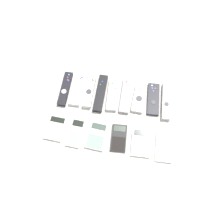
{
  "coord_description": "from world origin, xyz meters",
  "views": [
    {
      "loc": [
        0.06,
        -0.39,
        1.01
      ],
      "look_at": [
        0.0,
        0.03,
        0.01
      ],
      "focal_mm": 35.0,
      "sensor_mm": 36.0,
      "label": 1
    }
  ],
  "objects_px": {
    "remote_1": "(77,90)",
    "calculator_2": "(97,136)",
    "remote_3": "(101,93)",
    "remote_8": "(166,101)",
    "remote_4": "(113,95)",
    "calculator_0": "(55,128)",
    "remote_2": "(89,91)",
    "remote_7": "(153,99)",
    "calculator_4": "(141,143)",
    "remote_0": "(65,89)",
    "remote_6": "(139,99)",
    "calculator_1": "(76,133)",
    "calculator_3": "(119,138)",
    "calculator_5": "(164,146)",
    "remote_5": "(126,95)"
  },
  "relations": [
    {
      "from": "remote_1",
      "to": "calculator_2",
      "type": "bearing_deg",
      "value": -58.68
    },
    {
      "from": "remote_3",
      "to": "remote_8",
      "type": "relative_size",
      "value": 1.03
    },
    {
      "from": "remote_4",
      "to": "calculator_0",
      "type": "distance_m",
      "value": 0.33
    },
    {
      "from": "remote_2",
      "to": "remote_3",
      "type": "relative_size",
      "value": 0.87
    },
    {
      "from": "remote_7",
      "to": "calculator_4",
      "type": "bearing_deg",
      "value": -102.47
    },
    {
      "from": "remote_2",
      "to": "calculator_0",
      "type": "bearing_deg",
      "value": -121.15
    },
    {
      "from": "remote_0",
      "to": "calculator_2",
      "type": "xyz_separation_m",
      "value": [
        0.21,
        -0.23,
        -0.0
      ]
    },
    {
      "from": "remote_6",
      "to": "calculator_0",
      "type": "relative_size",
      "value": 1.23
    },
    {
      "from": "remote_2",
      "to": "calculator_0",
      "type": "xyz_separation_m",
      "value": [
        -0.13,
        -0.22,
        -0.01
      ]
    },
    {
      "from": "calculator_1",
      "to": "calculator_2",
      "type": "relative_size",
      "value": 1.03
    },
    {
      "from": "calculator_3",
      "to": "calculator_5",
      "type": "xyz_separation_m",
      "value": [
        0.21,
        -0.0,
        -0.0
      ]
    },
    {
      "from": "remote_3",
      "to": "calculator_1",
      "type": "distance_m",
      "value": 0.24
    },
    {
      "from": "remote_1",
      "to": "remote_4",
      "type": "relative_size",
      "value": 1.02
    },
    {
      "from": "remote_0",
      "to": "remote_1",
      "type": "bearing_deg",
      "value": 2.93
    },
    {
      "from": "remote_4",
      "to": "remote_8",
      "type": "xyz_separation_m",
      "value": [
        0.27,
        0.01,
        0.0
      ]
    },
    {
      "from": "remote_0",
      "to": "remote_5",
      "type": "xyz_separation_m",
      "value": [
        0.32,
        0.01,
        -0.0
      ]
    },
    {
      "from": "remote_6",
      "to": "calculator_1",
      "type": "bearing_deg",
      "value": -137.57
    },
    {
      "from": "remote_7",
      "to": "calculator_1",
      "type": "xyz_separation_m",
      "value": [
        -0.36,
        -0.24,
        -0.0
      ]
    },
    {
      "from": "remote_4",
      "to": "remote_6",
      "type": "relative_size",
      "value": 1.13
    },
    {
      "from": "remote_2",
      "to": "remote_3",
      "type": "xyz_separation_m",
      "value": [
        0.06,
        -0.0,
        -0.0
      ]
    },
    {
      "from": "calculator_5",
      "to": "calculator_0",
      "type": "bearing_deg",
      "value": 177.35
    },
    {
      "from": "calculator_3",
      "to": "remote_1",
      "type": "bearing_deg",
      "value": 135.1
    },
    {
      "from": "remote_4",
      "to": "remote_8",
      "type": "height_order",
      "value": "remote_8"
    },
    {
      "from": "calculator_5",
      "to": "remote_4",
      "type": "bearing_deg",
      "value": 138.98
    },
    {
      "from": "remote_1",
      "to": "remote_3",
      "type": "relative_size",
      "value": 0.87
    },
    {
      "from": "remote_1",
      "to": "calculator_1",
      "type": "distance_m",
      "value": 0.23
    },
    {
      "from": "remote_0",
      "to": "calculator_1",
      "type": "distance_m",
      "value": 0.25
    },
    {
      "from": "calculator_3",
      "to": "remote_2",
      "type": "bearing_deg",
      "value": 126.92
    },
    {
      "from": "remote_1",
      "to": "remote_8",
      "type": "distance_m",
      "value": 0.46
    },
    {
      "from": "remote_4",
      "to": "remote_6",
      "type": "height_order",
      "value": "remote_4"
    },
    {
      "from": "remote_0",
      "to": "calculator_4",
      "type": "height_order",
      "value": "remote_0"
    },
    {
      "from": "remote_1",
      "to": "calculator_5",
      "type": "xyz_separation_m",
      "value": [
        0.47,
        -0.23,
        -0.0
      ]
    },
    {
      "from": "remote_3",
      "to": "remote_6",
      "type": "relative_size",
      "value": 1.32
    },
    {
      "from": "remote_1",
      "to": "calculator_2",
      "type": "xyz_separation_m",
      "value": [
        0.14,
        -0.23,
        -0.0
      ]
    },
    {
      "from": "remote_3",
      "to": "calculator_3",
      "type": "xyz_separation_m",
      "value": [
        0.13,
        -0.22,
        -0.0
      ]
    },
    {
      "from": "remote_8",
      "to": "calculator_4",
      "type": "relative_size",
      "value": 1.46
    },
    {
      "from": "remote_5",
      "to": "remote_6",
      "type": "bearing_deg",
      "value": -6.78
    },
    {
      "from": "remote_7",
      "to": "calculator_4",
      "type": "relative_size",
      "value": 1.29
    },
    {
      "from": "remote_5",
      "to": "calculator_5",
      "type": "distance_m",
      "value": 0.32
    },
    {
      "from": "calculator_1",
      "to": "calculator_3",
      "type": "distance_m",
      "value": 0.21
    },
    {
      "from": "remote_2",
      "to": "remote_7",
      "type": "xyz_separation_m",
      "value": [
        0.33,
        0.01,
        -0.01
      ]
    },
    {
      "from": "remote_1",
      "to": "remote_7",
      "type": "bearing_deg",
      "value": 0.16
    },
    {
      "from": "remote_2",
      "to": "calculator_3",
      "type": "distance_m",
      "value": 0.29
    },
    {
      "from": "remote_7",
      "to": "calculator_2",
      "type": "height_order",
      "value": "remote_7"
    },
    {
      "from": "remote_2",
      "to": "remote_4",
      "type": "relative_size",
      "value": 1.02
    },
    {
      "from": "calculator_3",
      "to": "calculator_4",
      "type": "relative_size",
      "value": 0.97
    },
    {
      "from": "remote_8",
      "to": "calculator_0",
      "type": "bearing_deg",
      "value": -158.83
    },
    {
      "from": "remote_4",
      "to": "calculator_4",
      "type": "relative_size",
      "value": 1.27
    },
    {
      "from": "calculator_4",
      "to": "calculator_5",
      "type": "relative_size",
      "value": 0.89
    },
    {
      "from": "remote_1",
      "to": "calculator_1",
      "type": "height_order",
      "value": "remote_1"
    }
  ]
}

